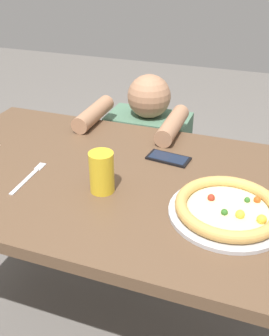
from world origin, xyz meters
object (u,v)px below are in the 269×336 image
at_px(cell_phone, 168,158).
at_px(diner_seated, 147,171).
at_px(pizza_near, 228,209).
at_px(drink_cup_colored, 102,172).
at_px(fork, 30,176).

relative_size(cell_phone, diner_seated, 0.17).
height_order(pizza_near, diner_seated, diner_seated).
bearing_deg(pizza_near, drink_cup_colored, -179.49).
distance_m(drink_cup_colored, fork, 0.26).
bearing_deg(diner_seated, cell_phone, -63.60).
bearing_deg(pizza_near, diner_seated, 123.54).
xyz_separation_m(pizza_near, drink_cup_colored, (-0.38, -0.00, 0.04)).
relative_size(pizza_near, drink_cup_colored, 2.54).
height_order(drink_cup_colored, fork, drink_cup_colored).
xyz_separation_m(drink_cup_colored, cell_phone, (0.14, 0.26, -0.06)).
bearing_deg(cell_phone, drink_cup_colored, -118.24).
xyz_separation_m(fork, cell_phone, (0.40, 0.27, 0.00)).
distance_m(fork, diner_seated, 0.81).
bearing_deg(fork, diner_seated, 75.77).
xyz_separation_m(cell_phone, diner_seated, (-0.22, 0.44, -0.34)).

